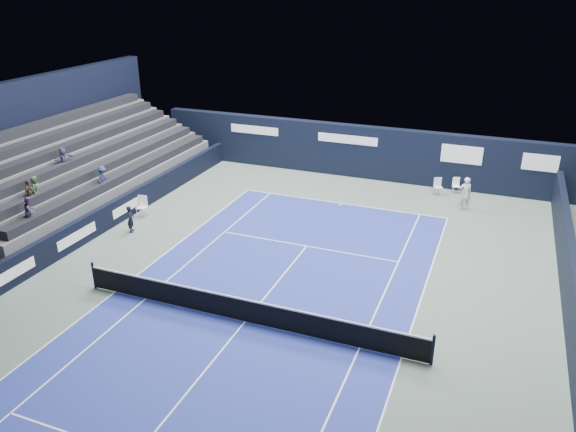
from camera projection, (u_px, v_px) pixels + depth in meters
name	position (u px, v px, depth m)	size (l,w,h in m)	color
ground	(268.00, 294.00, 21.30)	(48.00, 48.00, 0.00)	#526259
court_surface	(245.00, 322.00, 19.59)	(10.97, 23.77, 0.01)	navy
enclosure_wall_right	(569.00, 275.00, 20.83)	(0.30, 22.00, 1.80)	black
folding_chair_back_a	(438.00, 185.00, 30.79)	(0.56, 0.55, 0.96)	silver
folding_chair_back_b	(456.00, 184.00, 31.05)	(0.48, 0.47, 0.88)	white
line_judge_chair	(142.00, 205.00, 28.01)	(0.55, 0.53, 1.06)	white
line_judge	(131.00, 219.00, 26.25)	(0.47, 0.31, 1.29)	black
court_markings	(245.00, 322.00, 19.59)	(11.03, 23.83, 0.00)	white
tennis_net	(244.00, 309.00, 19.39)	(12.90, 0.10, 1.10)	black
back_sponsor_wall	(365.00, 152.00, 33.08)	(26.00, 0.63, 3.10)	black
side_barrier_left	(123.00, 208.00, 27.66)	(0.33, 22.00, 1.20)	black
spectator_stand	(72.00, 167.00, 29.25)	(6.00, 18.00, 6.40)	#515154
tennis_player	(465.00, 193.00, 28.74)	(0.74, 0.93, 1.73)	white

